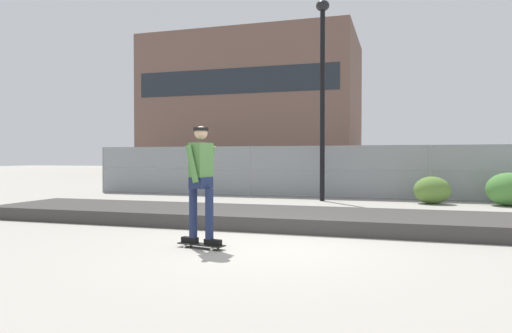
{
  "coord_description": "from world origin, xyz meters",
  "views": [
    {
      "loc": [
        2.12,
        -6.99,
        1.44
      ],
      "look_at": [
        -1.0,
        3.16,
        1.23
      ],
      "focal_mm": 32.51,
      "sensor_mm": 36.0,
      "label": 1
    }
  ],
  "objects_px": {
    "skateboard": "(201,245)",
    "street_lamp": "(322,76)",
    "parked_car_near": "(249,171)",
    "parked_car_mid": "(376,172)",
    "shrub_center": "(509,189)",
    "skater": "(201,176)",
    "shrub_left": "(432,190)"
  },
  "relations": [
    {
      "from": "skater",
      "to": "shrub_left",
      "type": "distance_m",
      "value": 9.43
    },
    {
      "from": "parked_car_mid",
      "to": "shrub_left",
      "type": "relative_size",
      "value": 4.04
    },
    {
      "from": "skateboard",
      "to": "parked_car_near",
      "type": "bearing_deg",
      "value": 104.55
    },
    {
      "from": "skateboard",
      "to": "street_lamp",
      "type": "height_order",
      "value": "street_lamp"
    },
    {
      "from": "skateboard",
      "to": "skater",
      "type": "relative_size",
      "value": 0.44
    },
    {
      "from": "shrub_center",
      "to": "parked_car_mid",
      "type": "bearing_deg",
      "value": 134.69
    },
    {
      "from": "skater",
      "to": "skateboard",
      "type": "bearing_deg",
      "value": 0.0
    },
    {
      "from": "street_lamp",
      "to": "shrub_center",
      "type": "xyz_separation_m",
      "value": [
        5.53,
        0.02,
        -3.62
      ]
    },
    {
      "from": "parked_car_mid",
      "to": "shrub_center",
      "type": "bearing_deg",
      "value": -45.31
    },
    {
      "from": "parked_car_mid",
      "to": "shrub_center",
      "type": "distance_m",
      "value": 5.67
    },
    {
      "from": "skater",
      "to": "street_lamp",
      "type": "distance_m",
      "value": 9.02
    },
    {
      "from": "street_lamp",
      "to": "parked_car_mid",
      "type": "relative_size",
      "value": 1.49
    },
    {
      "from": "skater",
      "to": "parked_car_near",
      "type": "relative_size",
      "value": 0.42
    },
    {
      "from": "skateboard",
      "to": "shrub_left",
      "type": "xyz_separation_m",
      "value": [
        3.98,
        8.52,
        0.37
      ]
    },
    {
      "from": "parked_car_near",
      "to": "shrub_center",
      "type": "xyz_separation_m",
      "value": [
        9.31,
        -3.82,
        -0.34
      ]
    },
    {
      "from": "skateboard",
      "to": "shrub_center",
      "type": "relative_size",
      "value": 0.64
    },
    {
      "from": "skater",
      "to": "parked_car_mid",
      "type": "height_order",
      "value": "skater"
    },
    {
      "from": "street_lamp",
      "to": "parked_car_near",
      "type": "xyz_separation_m",
      "value": [
        -3.78,
        3.84,
        -3.27
      ]
    },
    {
      "from": "parked_car_near",
      "to": "parked_car_mid",
      "type": "bearing_deg",
      "value": 2.25
    },
    {
      "from": "street_lamp",
      "to": "shrub_left",
      "type": "xyz_separation_m",
      "value": [
        3.4,
        0.03,
        -3.69
      ]
    },
    {
      "from": "parked_car_near",
      "to": "skater",
      "type": "bearing_deg",
      "value": -75.45
    },
    {
      "from": "skater",
      "to": "parked_car_mid",
      "type": "relative_size",
      "value": 0.42
    },
    {
      "from": "parked_car_near",
      "to": "street_lamp",
      "type": "bearing_deg",
      "value": -45.43
    },
    {
      "from": "street_lamp",
      "to": "skater",
      "type": "bearing_deg",
      "value": -93.93
    },
    {
      "from": "parked_car_mid",
      "to": "shrub_center",
      "type": "relative_size",
      "value": 3.46
    },
    {
      "from": "parked_car_mid",
      "to": "shrub_center",
      "type": "height_order",
      "value": "parked_car_mid"
    },
    {
      "from": "street_lamp",
      "to": "parked_car_mid",
      "type": "distance_m",
      "value": 5.43
    },
    {
      "from": "skateboard",
      "to": "street_lamp",
      "type": "distance_m",
      "value": 9.43
    },
    {
      "from": "shrub_left",
      "to": "shrub_center",
      "type": "xyz_separation_m",
      "value": [
        2.13,
        -0.01,
        0.07
      ]
    },
    {
      "from": "street_lamp",
      "to": "skateboard",
      "type": "bearing_deg",
      "value": -93.93
    },
    {
      "from": "parked_car_near",
      "to": "parked_car_mid",
      "type": "xyz_separation_m",
      "value": [
        5.33,
        0.21,
        0.0
      ]
    },
    {
      "from": "parked_car_mid",
      "to": "shrub_left",
      "type": "height_order",
      "value": "parked_car_mid"
    }
  ]
}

